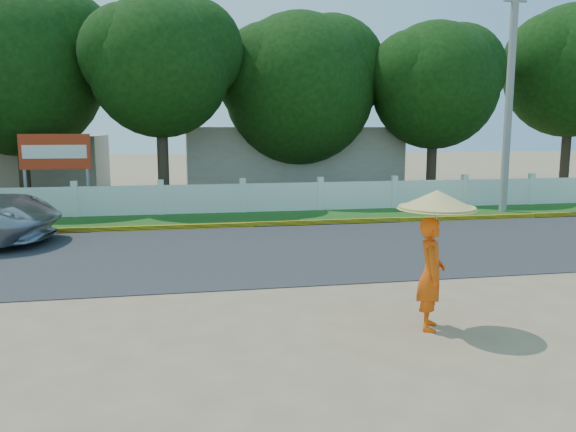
% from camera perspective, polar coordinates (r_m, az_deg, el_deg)
% --- Properties ---
extents(ground, '(120.00, 120.00, 0.00)m').
position_cam_1_polar(ground, '(10.41, 2.06, -8.78)').
color(ground, '#9E8460').
rests_on(ground, ground).
extents(road, '(60.00, 7.00, 0.02)m').
position_cam_1_polar(road, '(14.69, -1.81, -3.48)').
color(road, '#38383A').
rests_on(road, ground).
extents(grass_verge, '(60.00, 3.50, 0.03)m').
position_cam_1_polar(grass_verge, '(19.80, -4.15, -0.24)').
color(grass_verge, '#2D601E').
rests_on(grass_verge, ground).
extents(curb, '(40.00, 0.18, 0.16)m').
position_cam_1_polar(curb, '(18.12, -3.54, -0.88)').
color(curb, yellow).
rests_on(curb, ground).
extents(fence, '(40.00, 0.10, 1.10)m').
position_cam_1_polar(fence, '(21.15, -4.62, 1.81)').
color(fence, silver).
rests_on(fence, ground).
extents(building_near, '(10.00, 6.00, 3.20)m').
position_cam_1_polar(building_near, '(28.20, -0.02, 5.77)').
color(building_near, '#B7AD99').
rests_on(building_near, ground).
extents(building_far, '(8.00, 5.00, 2.80)m').
position_cam_1_polar(building_far, '(29.77, -25.92, 4.65)').
color(building_far, '#B7AD99').
rests_on(building_far, ground).
extents(utility_pole, '(0.28, 0.28, 8.49)m').
position_cam_1_polar(utility_pole, '(22.68, 21.56, 11.05)').
color(utility_pole, gray).
rests_on(utility_pole, ground).
extents(monk_with_parasol, '(1.22, 1.22, 2.22)m').
position_cam_1_polar(monk_with_parasol, '(9.05, 14.59, -2.31)').
color(monk_with_parasol, '#E64F0C').
rests_on(monk_with_parasol, ground).
extents(billboard, '(2.50, 0.13, 2.95)m').
position_cam_1_polar(billboard, '(22.47, -22.57, 5.65)').
color(billboard, gray).
rests_on(billboard, ground).
extents(tree_row, '(37.52, 8.23, 8.99)m').
position_cam_1_polar(tree_row, '(24.83, 2.82, 13.51)').
color(tree_row, '#473828').
rests_on(tree_row, ground).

